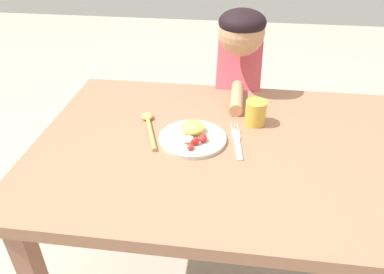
% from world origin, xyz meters
% --- Properties ---
extents(dining_table, '(1.18, 0.82, 0.75)m').
position_xyz_m(dining_table, '(0.00, 0.00, 0.67)').
color(dining_table, '#97684C').
rests_on(dining_table, ground_plane).
extents(plate, '(0.21, 0.21, 0.05)m').
position_xyz_m(plate, '(-0.10, 0.01, 0.77)').
color(plate, beige).
rests_on(plate, dining_table).
extents(fork, '(0.04, 0.20, 0.01)m').
position_xyz_m(fork, '(0.04, 0.01, 0.76)').
color(fork, silver).
rests_on(fork, dining_table).
extents(spoon, '(0.10, 0.22, 0.02)m').
position_xyz_m(spoon, '(-0.26, 0.07, 0.76)').
color(spoon, tan).
rests_on(spoon, dining_table).
extents(drinking_cup, '(0.07, 0.07, 0.08)m').
position_xyz_m(drinking_cup, '(0.09, 0.14, 0.79)').
color(drinking_cup, gold).
rests_on(drinking_cup, dining_table).
extents(person, '(0.19, 0.43, 1.07)m').
position_xyz_m(person, '(0.03, 0.47, 0.59)').
color(person, '#4C4A68').
rests_on(person, ground_plane).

